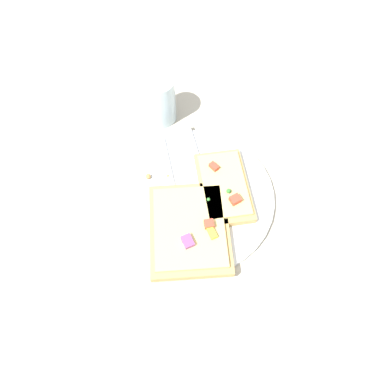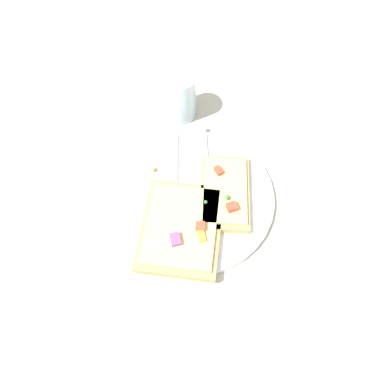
# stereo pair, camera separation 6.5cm
# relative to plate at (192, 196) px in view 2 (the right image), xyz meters

# --- Properties ---
(ground_plane) EXTENTS (4.00, 4.00, 0.00)m
(ground_plane) POSITION_rel_plate_xyz_m (0.00, 0.00, -0.01)
(ground_plane) COLOR #BCB29E
(plate) EXTENTS (0.29, 0.29, 0.01)m
(plate) POSITION_rel_plate_xyz_m (0.00, 0.00, 0.00)
(plate) COLOR white
(plate) RESTS_ON ground
(fork) EXTENTS (0.06, 0.22, 0.01)m
(fork) POSITION_rel_plate_xyz_m (-0.03, 0.00, 0.01)
(fork) COLOR silver
(fork) RESTS_ON plate
(knife) EXTENTS (0.06, 0.21, 0.01)m
(knife) POSITION_rel_plate_xyz_m (0.01, 0.07, 0.01)
(knife) COLOR silver
(knife) RESTS_ON plate
(pizza_slice_main) EXTENTS (0.14, 0.17, 0.03)m
(pizza_slice_main) POSITION_rel_plate_xyz_m (-0.01, -0.07, 0.02)
(pizza_slice_main) COLOR tan
(pizza_slice_main) RESTS_ON plate
(pizza_slice_corner) EXTENTS (0.10, 0.16, 0.03)m
(pizza_slice_corner) POSITION_rel_plate_xyz_m (0.06, 0.01, 0.02)
(pizza_slice_corner) COLOR tan
(pizza_slice_corner) RESTS_ON plate
(crumb_scatter) EXTENTS (0.11, 0.05, 0.01)m
(crumb_scatter) POSITION_rel_plate_xyz_m (-0.04, 0.02, 0.01)
(crumb_scatter) COLOR tan
(crumb_scatter) RESTS_ON plate
(drinking_glass) EXTENTS (0.06, 0.06, 0.10)m
(drinking_glass) POSITION_rel_plate_xyz_m (-0.06, 0.19, 0.04)
(drinking_glass) COLOR silver
(drinking_glass) RESTS_ON ground
(napkin) EXTENTS (0.15, 0.09, 0.01)m
(napkin) POSITION_rel_plate_xyz_m (0.11, -0.22, -0.00)
(napkin) COLOR white
(napkin) RESTS_ON ground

